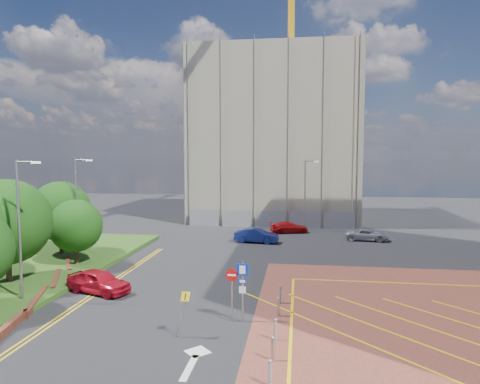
% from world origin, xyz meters
% --- Properties ---
extents(ground, '(140.00, 140.00, 0.00)m').
position_xyz_m(ground, '(0.00, 0.00, 0.00)').
color(ground, black).
rests_on(ground, ground).
extents(retaining_wall, '(6.06, 20.33, 0.40)m').
position_xyz_m(retaining_wall, '(-11.80, 2.00, 0.20)').
color(retaining_wall, brown).
rests_on(retaining_wall, ground).
extents(tree_b, '(5.60, 5.60, 6.74)m').
position_xyz_m(tree_b, '(-15.50, 5.00, 4.24)').
color(tree_b, '#3D2B1C').
rests_on(tree_b, grass_bed).
extents(tree_c, '(4.00, 4.00, 4.90)m').
position_xyz_m(tree_c, '(-13.50, 10.00, 3.19)').
color(tree_c, '#3D2B1C').
rests_on(tree_c, grass_bed).
extents(tree_d, '(5.00, 5.00, 6.08)m').
position_xyz_m(tree_d, '(-16.50, 13.00, 3.87)').
color(tree_d, '#3D2B1C').
rests_on(tree_d, grass_bed).
extents(lamp_left_near, '(1.53, 0.16, 8.00)m').
position_xyz_m(lamp_left_near, '(-12.42, 2.00, 4.66)').
color(lamp_left_near, '#9EA0A8').
rests_on(lamp_left_near, grass_bed).
extents(lamp_left_far, '(1.53, 0.16, 8.00)m').
position_xyz_m(lamp_left_far, '(-14.42, 12.00, 4.66)').
color(lamp_left_far, '#9EA0A8').
rests_on(lamp_left_far, grass_bed).
extents(lamp_back, '(1.53, 0.16, 8.00)m').
position_xyz_m(lamp_back, '(4.08, 28.00, 4.36)').
color(lamp_back, '#9EA0A8').
rests_on(lamp_back, ground).
extents(sign_cluster, '(1.17, 0.12, 3.20)m').
position_xyz_m(sign_cluster, '(0.30, 0.98, 1.95)').
color(sign_cluster, '#9EA0A8').
rests_on(sign_cluster, ground).
extents(warning_sign, '(0.69, 0.41, 2.25)m').
position_xyz_m(warning_sign, '(-2.02, -1.28, 1.43)').
color(warning_sign, '#9EA0A8').
rests_on(warning_sign, ground).
extents(bollard_row, '(0.14, 11.14, 0.90)m').
position_xyz_m(bollard_row, '(2.30, -1.67, 0.47)').
color(bollard_row, '#9EA0A8').
rests_on(bollard_row, forecourt).
extents(construction_building, '(21.20, 19.20, 22.00)m').
position_xyz_m(construction_building, '(0.00, 40.00, 11.00)').
color(construction_building, gray).
rests_on(construction_building, ground).
extents(tower_crane, '(1.60, 35.00, 35.40)m').
position_xyz_m(tower_crane, '(2.00, 39.44, 25.85)').
color(tower_crane, '#F1A615').
rests_on(tower_crane, ground).
extents(construction_fence, '(21.60, 0.06, 2.00)m').
position_xyz_m(construction_fence, '(1.00, 30.00, 1.00)').
color(construction_fence, gray).
rests_on(construction_fence, ground).
extents(car_red_left, '(4.59, 2.99, 1.45)m').
position_xyz_m(car_red_left, '(-9.00, 4.44, 0.73)').
color(car_red_left, '#B40F22').
rests_on(car_red_left, ground).
extents(car_blue_back, '(4.41, 1.97, 1.41)m').
position_xyz_m(car_blue_back, '(-0.76, 21.05, 0.70)').
color(car_blue_back, navy).
rests_on(car_blue_back, ground).
extents(car_red_back, '(4.45, 2.71, 1.20)m').
position_xyz_m(car_red_back, '(2.29, 26.85, 0.60)').
color(car_red_back, red).
rests_on(car_red_back, ground).
extents(car_silver_back, '(4.42, 2.48, 1.17)m').
position_xyz_m(car_silver_back, '(10.15, 23.63, 0.58)').
color(car_silver_back, '#A6A8AE').
rests_on(car_silver_back, ground).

